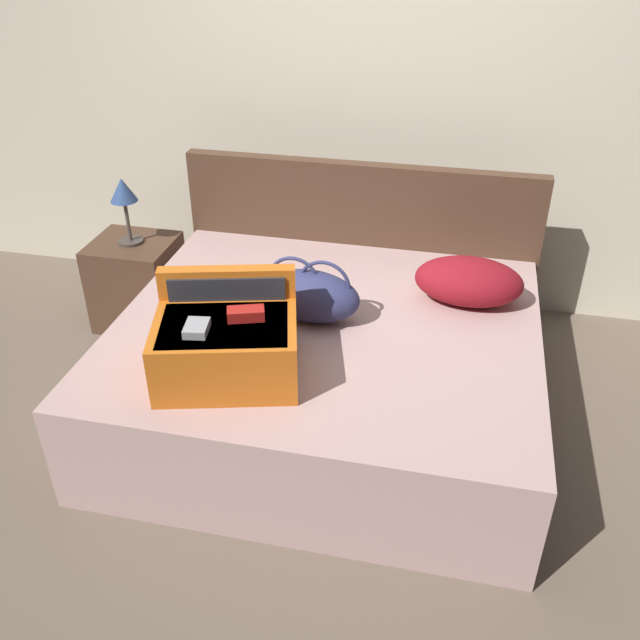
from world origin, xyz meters
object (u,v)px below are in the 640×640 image
bed (326,370)px  hard_case_large (227,343)px  nightstand (138,282)px  pillow_near_headboard (469,281)px  duffel_bag (309,295)px  table_lamp (124,196)px

bed → hard_case_large: bearing=-124.7°
bed → nightstand: nightstand is taller
bed → pillow_near_headboard: bearing=29.6°
duffel_bag → table_lamp: 1.26m
duffel_bag → nightstand: duffel_bag is taller
hard_case_large → pillow_near_headboard: (0.90, 0.77, -0.04)m
bed → nightstand: (-1.21, 0.57, 0.00)m
pillow_near_headboard → nightstand: bearing=172.6°
duffel_bag → nightstand: 1.30m
duffel_bag → table_lamp: size_ratio=1.30×
table_lamp → duffel_bag: bearing=-25.6°
hard_case_large → duffel_bag: bearing=50.4°
bed → pillow_near_headboard: pillow_near_headboard is taller
duffel_bag → table_lamp: bearing=154.4°
hard_case_large → pillow_near_headboard: size_ratio=1.28×
hard_case_large → duffel_bag: (0.22, 0.47, -0.02)m
bed → hard_case_large: size_ratio=2.92×
hard_case_large → nightstand: 1.41m
pillow_near_headboard → table_lamp: bearing=172.6°
pillow_near_headboard → table_lamp: table_lamp is taller
hard_case_large → table_lamp: size_ratio=1.75×
bed → pillow_near_headboard: 0.77m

